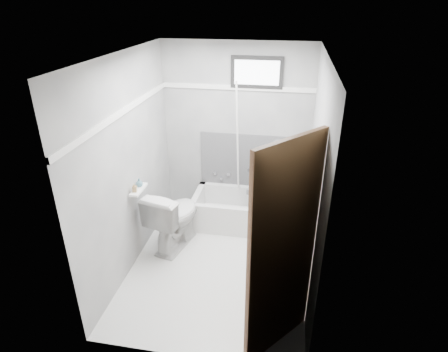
% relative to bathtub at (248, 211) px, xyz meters
% --- Properties ---
extents(floor, '(2.60, 2.60, 0.00)m').
position_rel_bathtub_xyz_m(floor, '(-0.23, -0.93, -0.21)').
color(floor, white).
rests_on(floor, ground).
extents(ceiling, '(2.60, 2.60, 0.00)m').
position_rel_bathtub_xyz_m(ceiling, '(-0.23, -0.93, 2.19)').
color(ceiling, silver).
rests_on(ceiling, floor).
extents(wall_back, '(2.00, 0.02, 2.40)m').
position_rel_bathtub_xyz_m(wall_back, '(-0.23, 0.37, 0.99)').
color(wall_back, slate).
rests_on(wall_back, floor).
extents(wall_front, '(2.00, 0.02, 2.40)m').
position_rel_bathtub_xyz_m(wall_front, '(-0.23, -2.23, 0.99)').
color(wall_front, slate).
rests_on(wall_front, floor).
extents(wall_left, '(0.02, 2.60, 2.40)m').
position_rel_bathtub_xyz_m(wall_left, '(-1.23, -0.93, 0.99)').
color(wall_left, slate).
rests_on(wall_left, floor).
extents(wall_right, '(0.02, 2.60, 2.40)m').
position_rel_bathtub_xyz_m(wall_right, '(0.77, -0.93, 0.99)').
color(wall_right, slate).
rests_on(wall_right, floor).
extents(bathtub, '(1.50, 0.70, 0.42)m').
position_rel_bathtub_xyz_m(bathtub, '(0.00, 0.00, 0.00)').
color(bathtub, silver).
rests_on(bathtub, floor).
extents(office_chair, '(0.75, 0.75, 1.05)m').
position_rel_bathtub_xyz_m(office_chair, '(0.30, 0.05, 0.43)').
color(office_chair, slate).
rests_on(office_chair, bathtub).
extents(toilet, '(0.63, 0.90, 0.80)m').
position_rel_bathtub_xyz_m(toilet, '(-0.85, -0.64, 0.19)').
color(toilet, silver).
rests_on(toilet, floor).
extents(door, '(0.78, 0.78, 2.00)m').
position_rel_bathtub_xyz_m(door, '(0.75, -2.21, 0.79)').
color(door, brown).
rests_on(door, floor).
extents(window, '(0.66, 0.04, 0.40)m').
position_rel_bathtub_xyz_m(window, '(0.02, 0.36, 1.81)').
color(window, black).
rests_on(window, wall_back).
extents(backerboard, '(1.50, 0.02, 0.78)m').
position_rel_bathtub_xyz_m(backerboard, '(0.02, 0.36, 0.59)').
color(backerboard, '#4C4C4F').
rests_on(backerboard, wall_back).
extents(trim_back, '(2.00, 0.02, 0.06)m').
position_rel_bathtub_xyz_m(trim_back, '(-0.23, 0.36, 1.61)').
color(trim_back, white).
rests_on(trim_back, wall_back).
extents(trim_left, '(0.02, 2.60, 0.06)m').
position_rel_bathtub_xyz_m(trim_left, '(-1.22, -0.93, 1.61)').
color(trim_left, white).
rests_on(trim_left, wall_left).
extents(pole, '(0.02, 0.45, 1.91)m').
position_rel_bathtub_xyz_m(pole, '(-0.17, 0.13, 0.84)').
color(pole, white).
rests_on(pole, bathtub).
extents(shelf, '(0.10, 0.32, 0.02)m').
position_rel_bathtub_xyz_m(shelf, '(-1.16, -0.90, 0.69)').
color(shelf, white).
rests_on(shelf, wall_left).
extents(soap_bottle_a, '(0.05, 0.05, 0.10)m').
position_rel_bathtub_xyz_m(soap_bottle_a, '(-1.17, -0.98, 0.76)').
color(soap_bottle_a, '#9E7E4F').
rests_on(soap_bottle_a, shelf).
extents(soap_bottle_b, '(0.11, 0.11, 0.10)m').
position_rel_bathtub_xyz_m(soap_bottle_b, '(-1.17, -0.84, 0.75)').
color(soap_bottle_b, '#456F7E').
rests_on(soap_bottle_b, shelf).
extents(faucet, '(0.26, 0.10, 0.16)m').
position_rel_bathtub_xyz_m(faucet, '(-0.43, 0.34, 0.34)').
color(faucet, silver).
rests_on(faucet, wall_back).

